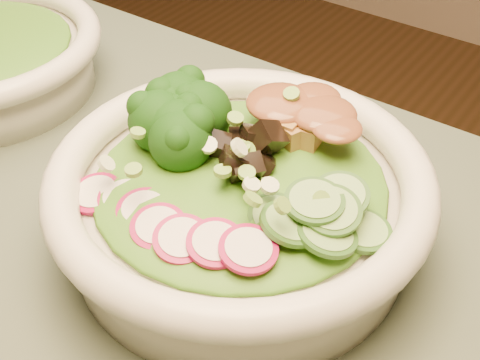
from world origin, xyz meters
The scene contains 9 objects.
salad_bowl centered at (0.17, 0.17, 0.79)m, with size 0.27×0.27×0.07m.
lettuce_bed centered at (0.17, 0.17, 0.81)m, with size 0.21×0.21×0.02m, color #2A6715.
broccoli_florets centered at (0.11, 0.17, 0.83)m, with size 0.08×0.07×0.04m, color black, non-canonical shape.
radish_slices centered at (0.17, 0.10, 0.81)m, with size 0.11×0.04×0.02m, color #980B41, non-canonical shape.
cucumber_slices centered at (0.23, 0.16, 0.82)m, with size 0.07×0.07×0.04m, color #81B866, non-canonical shape.
mushroom_heap centered at (0.17, 0.18, 0.82)m, with size 0.07×0.07×0.04m, color black, non-canonical shape.
tofu_cubes centered at (0.18, 0.23, 0.82)m, with size 0.09×0.06×0.04m, color #A86D38, non-canonical shape.
peanut_sauce centered at (0.18, 0.23, 0.84)m, with size 0.07×0.06×0.02m, color brown.
scallion_garnish centered at (0.17, 0.17, 0.83)m, with size 0.19×0.19×0.02m, color #72A43A, non-canonical shape.
Camera 1 is at (0.37, -0.12, 1.11)m, focal length 50.00 mm.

